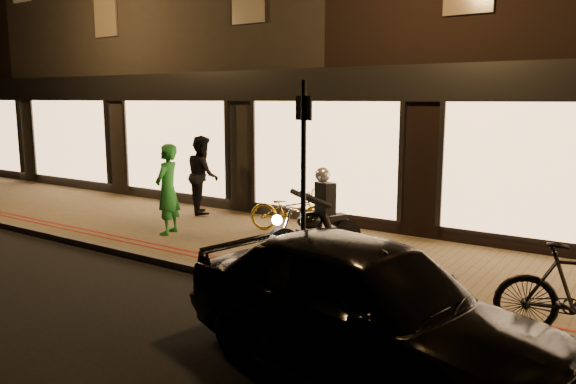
# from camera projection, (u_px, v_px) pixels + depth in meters

# --- Properties ---
(ground) EXTENTS (90.00, 90.00, 0.00)m
(ground) POSITION_uv_depth(u_px,v_px,m) (198.00, 275.00, 9.21)
(ground) COLOR black
(ground) RESTS_ON ground
(sidewalk) EXTENTS (50.00, 4.00, 0.12)m
(sidewalk) POSITION_uv_depth(u_px,v_px,m) (270.00, 245.00, 10.83)
(sidewalk) COLOR brown
(sidewalk) RESTS_ON ground
(kerb_stone) EXTENTS (50.00, 0.14, 0.12)m
(kerb_stone) POSITION_uv_depth(u_px,v_px,m) (200.00, 270.00, 9.24)
(kerb_stone) COLOR #59544C
(kerb_stone) RESTS_ON ground
(red_kerb_lines) EXTENTS (50.00, 0.26, 0.01)m
(red_kerb_lines) POSITION_uv_depth(u_px,v_px,m) (220.00, 259.00, 9.64)
(red_kerb_lines) COLOR maroon
(red_kerb_lines) RESTS_ON sidewalk
(building_row) EXTENTS (48.00, 10.11, 8.50)m
(building_row) POSITION_uv_depth(u_px,v_px,m) (415.00, 49.00, 15.84)
(building_row) COLOR black
(building_row) RESTS_ON ground
(motorcycle) EXTENTS (0.94, 1.82, 1.59)m
(motorcycle) POSITION_uv_depth(u_px,v_px,m) (316.00, 224.00, 9.57)
(motorcycle) COLOR black
(motorcycle) RESTS_ON sidewalk
(sign_post) EXTENTS (0.34, 0.14, 3.00)m
(sign_post) POSITION_uv_depth(u_px,v_px,m) (303.00, 172.00, 8.23)
(sign_post) COLOR black
(sign_post) RESTS_ON sidewalk
(bicycle_gold) EXTENTS (1.79, 1.13, 0.89)m
(bicycle_gold) POSITION_uv_depth(u_px,v_px,m) (290.00, 210.00, 11.64)
(bicycle_gold) COLOR gold
(bicycle_gold) RESTS_ON sidewalk
(person_green) EXTENTS (0.63, 0.77, 1.84)m
(person_green) POSITION_uv_depth(u_px,v_px,m) (167.00, 189.00, 11.36)
(person_green) COLOR #22802D
(person_green) RESTS_ON sidewalk
(person_dark) EXTENTS (1.15, 1.14, 1.87)m
(person_dark) POSITION_uv_depth(u_px,v_px,m) (203.00, 175.00, 13.42)
(person_dark) COLOR black
(person_dark) RESTS_ON sidewalk
(parked_car) EXTENTS (4.63, 2.60, 1.49)m
(parked_car) POSITION_uv_depth(u_px,v_px,m) (365.00, 305.00, 5.80)
(parked_car) COLOR black
(parked_car) RESTS_ON ground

